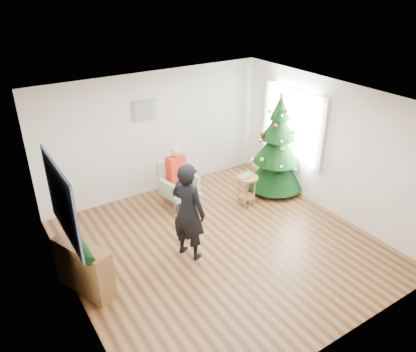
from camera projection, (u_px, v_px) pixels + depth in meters
floor at (222, 246)px, 7.15m from camera, size 5.00×5.00×0.00m
ceiling at (224, 103)px, 5.97m from camera, size 5.00×5.00×0.00m
wall_back at (155, 134)px, 8.43m from camera, size 5.00×0.00×5.00m
wall_front at (346, 265)px, 4.69m from camera, size 5.00×0.00×5.00m
wall_left at (67, 228)px, 5.35m from camera, size 0.00×5.00×5.00m
wall_right at (330, 148)px, 7.77m from camera, size 0.00×5.00×5.00m
window_panel at (293, 124)px, 8.41m from camera, size 0.04×1.30×1.40m
curtains at (292, 124)px, 8.40m from camera, size 0.05×1.75×1.50m
christmas_tree at (277, 148)px, 8.55m from camera, size 1.23×1.23×2.23m
stool at (247, 191)px, 8.26m from camera, size 0.43×0.43×0.65m
laptop at (248, 176)px, 8.11m from camera, size 0.41×0.33×0.03m
armchair at (178, 189)px, 8.28m from camera, size 0.77×0.73×0.96m
seated_person at (179, 177)px, 8.12m from camera, size 0.43×0.58×1.26m
standing_man at (188, 211)px, 6.56m from camera, size 0.63×0.74×1.71m
game_controller at (199, 194)px, 6.49m from camera, size 0.09×0.13×0.04m
console at (84, 268)px, 6.01m from camera, size 0.65×1.04×0.80m
garland at (80, 245)px, 5.82m from camera, size 0.14×0.90×0.14m
tapestry at (61, 201)px, 5.49m from camera, size 0.03×1.50×1.15m
framed_picture at (145, 110)px, 8.06m from camera, size 0.52×0.05×0.42m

